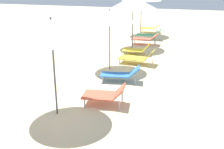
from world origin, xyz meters
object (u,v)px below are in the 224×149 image
at_px(umbrella_fourth, 51,30).
at_px(lounger_farthest_inland, 149,34).
at_px(lounger_sixth_inland, 137,49).
at_px(umbrella_fifth, 110,16).
at_px(lounger_fourth_shoreside, 105,94).
at_px(lounger_fifth_inland, 121,74).
at_px(lounger_sixth_shoreside, 145,38).
at_px(lounger_farthest_shoreside, 150,28).
at_px(lounger_fifth_shoreside, 138,57).
at_px(umbrella_sixth, 133,2).

xyz_separation_m(umbrella_fourth, lounger_farthest_inland, (0.52, 10.51, -1.97)).
distance_m(lounger_sixth_inland, lounger_farthest_inland, 3.65).
bearing_deg(umbrella_fifth, lounger_fourth_shoreside, -73.90).
relative_size(umbrella_fourth, lounger_fifth_inland, 1.78).
distance_m(umbrella_fifth, lounger_fifth_inland, 2.39).
bearing_deg(umbrella_fourth, lounger_sixth_shoreside, 86.40).
bearing_deg(umbrella_fifth, lounger_farthest_shoreside, 89.71).
bearing_deg(lounger_fifth_inland, lounger_fifth_shoreside, -102.72).
distance_m(lounger_fifth_inland, lounger_sixth_shoreside, 6.15).
relative_size(lounger_fourth_shoreside, umbrella_fifth, 0.55).
bearing_deg(lounger_sixth_inland, lounger_farthest_shoreside, -88.71).
relative_size(umbrella_sixth, lounger_farthest_shoreside, 2.02).
distance_m(lounger_fifth_shoreside, lounger_fifth_inland, 2.33).
distance_m(umbrella_fourth, umbrella_sixth, 8.14).
distance_m(lounger_fifth_inland, lounger_sixth_inland, 3.91).
bearing_deg(lounger_fifth_inland, umbrella_sixth, -91.43).
distance_m(umbrella_fourth, lounger_fourth_shoreside, 2.43).
height_order(lounger_fourth_shoreside, umbrella_fifth, umbrella_fifth).
relative_size(lounger_fourth_shoreside, lounger_sixth_shoreside, 0.88).
distance_m(lounger_fourth_shoreside, umbrella_sixth, 7.52).
bearing_deg(umbrella_sixth, umbrella_fifth, -89.58).
bearing_deg(lounger_fifth_shoreside, lounger_farthest_shoreside, -80.55).
bearing_deg(lounger_fifth_shoreside, umbrella_fifth, 52.14).
xyz_separation_m(lounger_sixth_inland, lounger_farthest_shoreside, (-0.49, 6.03, 0.07)).
bearing_deg(lounger_sixth_shoreside, lounger_fifth_shoreside, 93.12).
distance_m(lounger_fifth_inland, umbrella_sixth, 5.65).
distance_m(lounger_fourth_shoreside, umbrella_fifth, 3.85).
xyz_separation_m(lounger_fifth_inland, lounger_farthest_inland, (-0.43, 7.55, 0.03)).
height_order(lounger_fourth_shoreside, lounger_fifth_shoreside, lounger_fifth_shoreside).
relative_size(lounger_fourth_shoreside, lounger_fifth_shoreside, 0.85).
relative_size(lounger_fifth_shoreside, lounger_fifth_inland, 1.05).
xyz_separation_m(lounger_fifth_shoreside, lounger_sixth_inland, (-0.38, 1.57, -0.04)).
bearing_deg(lounger_sixth_inland, umbrella_sixth, -69.60).
bearing_deg(lounger_fifth_shoreside, umbrella_sixth, -68.77).
bearing_deg(lounger_sixth_inland, lounger_fourth_shoreside, 90.61).
bearing_deg(lounger_sixth_inland, lounger_fifth_inland, 91.17).
height_order(umbrella_fourth, lounger_farthest_inland, umbrella_fourth).
xyz_separation_m(umbrella_sixth, lounger_farthest_inland, (0.45, 2.37, -2.05)).
bearing_deg(lounger_farthest_shoreside, umbrella_sixth, 88.76).
height_order(lounger_fifth_inland, lounger_sixth_shoreside, lounger_sixth_shoreside).
xyz_separation_m(lounger_fourth_shoreside, lounger_fifth_inland, (-0.10, 1.99, -0.03)).
distance_m(lounger_fifth_shoreside, lounger_farthest_inland, 5.24).
relative_size(lounger_fourth_shoreside, lounger_sixth_inland, 1.00).
relative_size(lounger_fifth_inland, lounger_farthest_inland, 0.97).
bearing_deg(lounger_fourth_shoreside, lounger_farthest_shoreside, -94.78).
xyz_separation_m(lounger_fifth_inland, lounger_farthest_shoreside, (-0.80, 9.93, 0.03)).
relative_size(umbrella_fifth, lounger_fifth_inland, 1.64).
height_order(lounger_fourth_shoreside, lounger_sixth_inland, lounger_fourth_shoreside).
xyz_separation_m(umbrella_fourth, lounger_fifth_inland, (0.94, 2.96, -2.01)).
height_order(umbrella_sixth, lounger_farthest_shoreside, umbrella_sixth).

